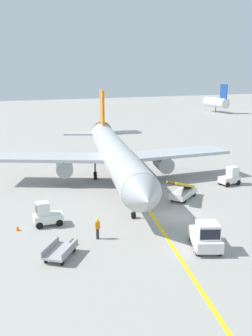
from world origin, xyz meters
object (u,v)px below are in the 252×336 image
object	(u,v)px
airliner	(115,154)
baggage_cart_loaded	(60,251)
belt_loader_forward_hold	(183,192)
ground_crew_marshaller	(97,228)
baggage_tug_near_wing	(231,177)
baggage_tug_by_cargo_door	(46,215)
ground_crew_wing_walker	(128,194)
safety_cone_nose_left	(18,228)
pushback_tug	(206,236)
safety_cone_nose_right	(152,188)

from	to	relation	value
airliner	baggage_cart_loaded	world-z (taller)	airliner
belt_loader_forward_hold	ground_crew_marshaller	world-z (taller)	belt_loader_forward_hold
baggage_tug_near_wing	baggage_tug_by_cargo_door	size ratio (longest dim) A/B	1.02
baggage_cart_loaded	baggage_tug_near_wing	bearing A→B (deg)	23.78
baggage_tug_by_cargo_door	baggage_tug_near_wing	bearing A→B (deg)	9.44
baggage_tug_near_wing	belt_loader_forward_hold	bearing A→B (deg)	-163.70
baggage_cart_loaded	ground_crew_marshaller	bearing A→B (deg)	28.83
airliner	ground_crew_wing_walker	world-z (taller)	airliner
airliner	ground_crew_marshaller	xyz separation A→B (m)	(-7.49, -14.58, -2.51)
airliner	safety_cone_nose_left	world-z (taller)	airliner
pushback_tug	safety_cone_nose_left	xyz separation A→B (m)	(-12.14, 9.17, -0.77)
airliner	belt_loader_forward_hold	bearing A→B (deg)	-65.98
baggage_tug_by_cargo_door	baggage_cart_loaded	bearing A→B (deg)	-94.08
pushback_tug	safety_cone_nose_left	size ratio (longest dim) A/B	9.21
belt_loader_forward_hold	safety_cone_nose_right	xyz separation A→B (m)	(-1.36, 4.13, -0.56)
baggage_tug_near_wing	safety_cone_nose_left	xyz separation A→B (m)	(-24.67, -3.85, -0.71)
baggage_tug_near_wing	ground_crew_wing_walker	xyz separation A→B (m)	(-13.42, -1.13, -0.02)
baggage_cart_loaded	safety_cone_nose_left	distance (m)	6.47
baggage_tug_by_cargo_door	ground_crew_wing_walker	bearing A→B (deg)	16.24
safety_cone_nose_right	baggage_tug_near_wing	bearing A→B (deg)	-11.40
airliner	baggage_tug_near_wing	world-z (taller)	airliner
safety_cone_nose_right	ground_crew_wing_walker	bearing A→B (deg)	-145.00
safety_cone_nose_right	pushback_tug	bearing A→B (deg)	-102.76
belt_loader_forward_hold	ground_crew_wing_walker	world-z (taller)	belt_loader_forward_hold
pushback_tug	belt_loader_forward_hold	world-z (taller)	belt_loader_forward_hold
baggage_tug_near_wing	safety_cone_nose_right	size ratio (longest dim) A/B	5.69
baggage_cart_loaded	ground_crew_marshaller	world-z (taller)	ground_crew_marshaller
airliner	ground_crew_wing_walker	size ratio (longest dim) A/B	20.51
pushback_tug	belt_loader_forward_hold	distance (m)	11.72
airliner	baggage_tug_near_wing	bearing A→B (deg)	-29.01
ground_crew_wing_walker	safety_cone_nose_right	xyz separation A→B (m)	(4.25, 2.98, -0.69)
belt_loader_forward_hold	safety_cone_nose_right	bearing A→B (deg)	108.19
pushback_tug	safety_cone_nose_right	size ratio (longest dim) A/B	9.21
baggage_tug_by_cargo_door	ground_crew_wing_walker	size ratio (longest dim) A/B	1.45
ground_crew_marshaller	safety_cone_nose_left	world-z (taller)	ground_crew_marshaller
airliner	ground_crew_marshaller	distance (m)	16.58
baggage_cart_loaded	belt_loader_forward_hold	bearing A→B (deg)	27.40
ground_crew_wing_walker	baggage_cart_loaded	bearing A→B (deg)	-136.27
baggage_tug_near_wing	safety_cone_nose_right	bearing A→B (deg)	168.60
baggage_cart_loaded	safety_cone_nose_right	distance (m)	17.98
baggage_tug_near_wing	baggage_cart_loaded	distance (m)	24.80
baggage_tug_near_wing	baggage_tug_by_cargo_door	xyz separation A→B (m)	(-22.24, -3.70, 0.00)
baggage_tug_near_wing	pushback_tug	bearing A→B (deg)	-133.92
airliner	safety_cone_nose_right	world-z (taller)	airliner
baggage_tug_near_wing	belt_loader_forward_hold	distance (m)	8.14
baggage_tug_by_cargo_door	safety_cone_nose_right	distance (m)	14.22
baggage_tug_near_wing	baggage_tug_by_cargo_door	bearing A→B (deg)	-170.56
baggage_tug_by_cargo_door	belt_loader_forward_hold	xyz separation A→B (m)	(14.43, 1.42, -0.15)
airliner	ground_crew_wing_walker	xyz separation A→B (m)	(-1.70, -7.63, -2.51)
airliner	belt_loader_forward_hold	size ratio (longest dim) A/B	7.25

